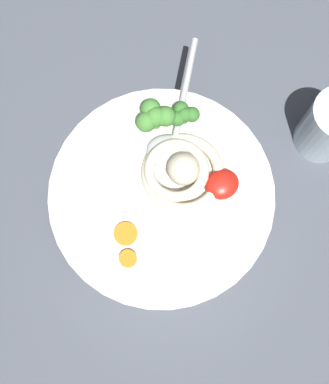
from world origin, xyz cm
name	(u,v)px	position (x,y,z in cm)	size (l,w,h in cm)	color
table_slab	(152,189)	(0.00, 0.00, 1.42)	(98.15, 98.15, 2.84)	#474C56
soup_bowl	(164,198)	(-0.39, 2.88, 6.44)	(26.49, 26.49, 6.96)	silver
noodle_pile	(181,171)	(-3.07, 1.87, 11.14)	(10.68, 10.47, 4.29)	beige
soup_spoon	(174,142)	(-4.11, -1.86, 10.60)	(13.29, 15.64, 1.60)	#B7B7BC
chili_sauce_dollop	(222,184)	(-6.62, 5.23, 10.70)	(3.97, 3.57, 1.79)	red
broccoli_floret_left	(184,114)	(-6.46, -4.07, 11.57)	(3.57, 3.07, 2.82)	#7A9E60
broccoli_floret_rear	(154,116)	(-3.19, -5.22, 12.15)	(4.73, 4.07, 3.74)	#7A9E60
carrot_slice_front	(128,259)	(6.79, 7.94, 10.12)	(2.00, 2.00, 0.63)	orange
carrot_slice_far	(126,234)	(5.78, 5.28, 10.04)	(2.69, 2.69, 0.47)	orange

